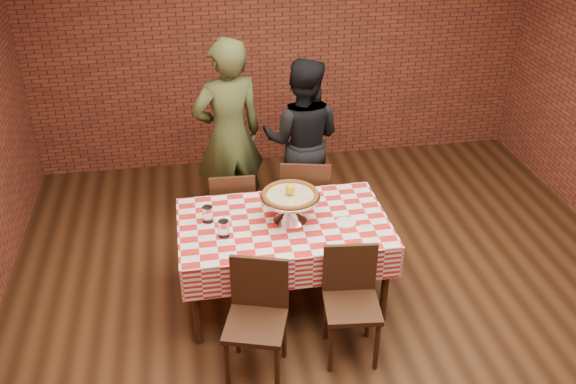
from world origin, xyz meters
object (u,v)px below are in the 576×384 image
object	(u,v)px
diner_black	(302,140)
table	(284,261)
water_glass_right	(208,214)
pizza	(290,196)
condiment_caddy	(287,191)
chair_far_left	(233,210)
pizza_stand	(290,208)
chair_near_left	(256,325)
chair_near_right	(352,308)
water_glass_left	(224,229)
chair_far_right	(306,198)
diner_olive	(229,136)

from	to	relation	value
diner_black	table	bearing A→B (deg)	92.20
water_glass_right	pizza	bearing A→B (deg)	-6.99
water_glass_right	condiment_caddy	size ratio (longest dim) A/B	0.85
pizza	condiment_caddy	size ratio (longest dim) A/B	2.87
pizza	chair_far_left	world-z (taller)	pizza
table	pizza_stand	world-z (taller)	pizza_stand
chair_near_left	chair_far_left	bearing A→B (deg)	107.70
water_glass_right	chair_near_right	bearing A→B (deg)	-40.57
pizza	chair_near_left	world-z (taller)	pizza
condiment_caddy	diner_black	size ratio (longest dim) A/B	0.10
pizza	condiment_caddy	distance (m)	0.35
pizza_stand	water_glass_left	size ratio (longest dim) A/B	3.60
chair_far_left	chair_far_right	size ratio (longest dim) A/B	0.95
pizza	diner_black	xyz separation A→B (m)	(0.34, 1.26, -0.16)
chair_near_right	chair_far_right	distance (m)	1.52
pizza_stand	condiment_caddy	xyz separation A→B (m)	(0.03, 0.31, -0.03)
water_glass_right	diner_olive	world-z (taller)	diner_olive
water_glass_left	chair_near_right	world-z (taller)	water_glass_left
pizza_stand	chair_far_left	xyz separation A→B (m)	(-0.40, 0.73, -0.43)
chair_far_left	diner_black	world-z (taller)	diner_black
water_glass_left	pizza_stand	bearing A→B (deg)	15.06
pizza_stand	diner_olive	bearing A→B (deg)	106.84
chair_near_left	chair_near_right	distance (m)	0.71
pizza_stand	chair_far_right	size ratio (longest dim) A/B	0.52
chair_near_left	diner_black	world-z (taller)	diner_black
pizza	chair_far_right	xyz separation A→B (m)	(0.28, 0.77, -0.52)
water_glass_right	chair_near_left	world-z (taller)	same
table	pizza	distance (m)	0.60
table	chair_near_right	xyz separation A→B (m)	(0.38, -0.72, 0.06)
chair_near_right	diner_olive	bearing A→B (deg)	115.42
chair_far_right	diner_black	world-z (taller)	diner_black
pizza	pizza_stand	bearing A→B (deg)	0.00
table	condiment_caddy	distance (m)	0.58
chair_far_left	diner_black	bearing A→B (deg)	-141.22
chair_near_left	chair_far_left	xyz separation A→B (m)	(-0.01, 1.54, -0.01)
water_glass_right	condiment_caddy	world-z (taller)	condiment_caddy
chair_far_left	chair_near_right	bearing A→B (deg)	118.70
pizza	water_glass_left	size ratio (longest dim) A/B	3.37
water_glass_left	condiment_caddy	xyz separation A→B (m)	(0.56, 0.46, 0.01)
water_glass_left	chair_far_right	size ratio (longest dim) A/B	0.14
chair_near_left	diner_olive	xyz separation A→B (m)	(0.01, 2.03, 0.49)
pizza	chair_far_right	distance (m)	0.97
table	chair_near_right	distance (m)	0.81
pizza	chair_near_left	size ratio (longest dim) A/B	0.50
chair_near_right	chair_far_left	world-z (taller)	chair_far_left
water_glass_left	condiment_caddy	size ratio (longest dim) A/B	0.85
water_glass_left	chair_near_right	bearing A→B (deg)	-35.18
water_glass_right	water_glass_left	bearing A→B (deg)	-64.14
water_glass_right	chair_near_left	xyz separation A→B (m)	(0.25, -0.89, -0.38)
diner_olive	table	bearing A→B (deg)	87.80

